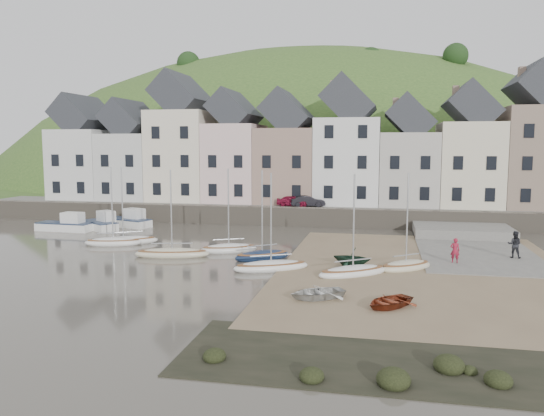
% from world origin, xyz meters
% --- Properties ---
extents(ground, '(160.00, 160.00, 0.00)m').
position_xyz_m(ground, '(0.00, 0.00, 0.00)').
color(ground, '#474237').
rests_on(ground, ground).
extents(quay_land, '(90.00, 30.00, 1.50)m').
position_xyz_m(quay_land, '(0.00, 32.00, 0.75)').
color(quay_land, '#365923').
rests_on(quay_land, ground).
extents(quay_street, '(70.00, 7.00, 0.10)m').
position_xyz_m(quay_street, '(0.00, 20.50, 1.55)').
color(quay_street, slate).
rests_on(quay_street, quay_land).
extents(seawall, '(70.00, 1.20, 1.80)m').
position_xyz_m(seawall, '(0.00, 17.00, 0.90)').
color(seawall, slate).
rests_on(seawall, ground).
extents(beach, '(18.00, 26.00, 0.06)m').
position_xyz_m(beach, '(11.00, 0.00, 0.03)').
color(beach, '#7B654B').
rests_on(beach, ground).
extents(slipway, '(8.00, 18.00, 0.12)m').
position_xyz_m(slipway, '(15.00, 8.00, 0.06)').
color(slipway, slate).
rests_on(slipway, ground).
extents(hillside, '(134.40, 84.00, 84.00)m').
position_xyz_m(hillside, '(-5.00, 60.00, -17.99)').
color(hillside, '#365923').
rests_on(hillside, ground).
extents(townhouse_terrace, '(61.05, 8.00, 13.93)m').
position_xyz_m(townhouse_terrace, '(1.76, 24.00, 7.32)').
color(townhouse_terrace, silver).
rests_on(townhouse_terrace, quay_land).
extents(sailboat_0, '(5.44, 4.11, 6.32)m').
position_xyz_m(sailboat_0, '(-11.74, 4.69, 0.26)').
color(sailboat_0, white).
rests_on(sailboat_0, ground).
extents(sailboat_1, '(4.64, 2.66, 6.32)m').
position_xyz_m(sailboat_1, '(-12.31, 4.11, 0.26)').
color(sailboat_1, white).
rests_on(sailboat_1, ground).
extents(sailboat_2, '(5.45, 2.66, 6.32)m').
position_xyz_m(sailboat_2, '(-6.10, 0.85, 0.26)').
color(sailboat_2, beige).
rests_on(sailboat_2, ground).
extents(sailboat_3, '(4.41, 3.21, 6.32)m').
position_xyz_m(sailboat_3, '(-2.67, 3.29, 0.26)').
color(sailboat_3, white).
rests_on(sailboat_3, ground).
extents(sailboat_4, '(5.01, 3.57, 6.32)m').
position_xyz_m(sailboat_4, '(1.54, -1.77, 0.26)').
color(sailboat_4, white).
rests_on(sailboat_4, ground).
extents(sailboat_5, '(4.12, 3.64, 6.32)m').
position_xyz_m(sailboat_5, '(0.28, 1.34, 0.27)').
color(sailboat_5, '#152544').
rests_on(sailboat_5, ground).
extents(sailboat_6, '(4.65, 3.92, 6.32)m').
position_xyz_m(sailboat_6, '(6.65, -2.20, 0.26)').
color(sailboat_6, white).
rests_on(sailboat_6, ground).
extents(sailboat_7, '(3.90, 3.58, 6.32)m').
position_xyz_m(sailboat_7, '(9.82, -0.02, 0.27)').
color(sailboat_7, beige).
rests_on(sailboat_7, ground).
extents(motorboat_0, '(4.67, 3.97, 1.70)m').
position_xyz_m(motorboat_0, '(-17.36, 11.26, 0.58)').
color(motorboat_0, white).
rests_on(motorboat_0, ground).
extents(motorboat_1, '(5.33, 2.02, 1.70)m').
position_xyz_m(motorboat_1, '(-19.94, 9.85, 0.58)').
color(motorboat_1, white).
rests_on(motorboat_1, ground).
extents(motorboat_2, '(5.71, 3.53, 1.70)m').
position_xyz_m(motorboat_2, '(-15.79, 13.59, 0.58)').
color(motorboat_2, white).
rests_on(motorboat_2, ground).
extents(rowboat_white, '(3.56, 3.29, 0.60)m').
position_xyz_m(rowboat_white, '(5.14, -7.67, 0.36)').
color(rowboat_white, silver).
rests_on(rowboat_white, beach).
extents(rowboat_green, '(2.79, 2.53, 1.27)m').
position_xyz_m(rowboat_green, '(6.46, -0.14, 0.69)').
color(rowboat_green, black).
rests_on(rowboat_green, beach).
extents(rowboat_red, '(3.25, 3.33, 0.56)m').
position_xyz_m(rowboat_red, '(8.70, -8.47, 0.34)').
color(rowboat_red, maroon).
rests_on(rowboat_red, beach).
extents(person_red, '(0.62, 0.43, 1.63)m').
position_xyz_m(person_red, '(13.02, 2.27, 0.94)').
color(person_red, maroon).
rests_on(person_red, slipway).
extents(person_dark, '(1.04, 0.89, 1.84)m').
position_xyz_m(person_dark, '(17.20, 4.71, 1.04)').
color(person_dark, black).
rests_on(person_dark, slipway).
extents(car_left, '(3.48, 1.96, 1.12)m').
position_xyz_m(car_left, '(-0.61, 19.50, 2.16)').
color(car_left, maroon).
rests_on(car_left, quay_street).
extents(car_right, '(3.65, 2.13, 1.14)m').
position_xyz_m(car_right, '(0.88, 19.50, 2.17)').
color(car_right, black).
rests_on(car_right, quay_street).
extents(shore_rocks, '(14.00, 6.00, 0.73)m').
position_xyz_m(shore_rocks, '(8.35, -15.65, 0.10)').
color(shore_rocks, black).
rests_on(shore_rocks, ground).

